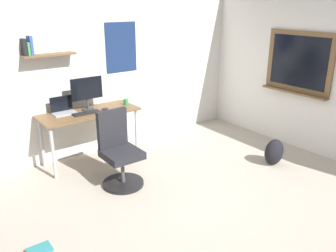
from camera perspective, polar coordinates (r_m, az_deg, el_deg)
The scene contains 10 objects.
ground_plane at distance 3.95m, azimuth 7.52°, elevation -14.40°, with size 5.20×5.20×0.00m, color #ADA393.
wall_back at distance 5.36m, azimuth -10.63°, elevation 9.74°, with size 5.00×0.30×2.60m.
desk at distance 5.01m, azimuth -12.78°, elevation 1.40°, with size 1.38×0.56×0.75m.
office_chair at distance 4.40m, azimuth -8.00°, elevation -4.55°, with size 0.52×0.52×0.95m.
laptop at distance 4.98m, azimuth -16.80°, elevation 2.62°, with size 0.31×0.21×0.23m.
monitor_primary at distance 5.01m, azimuth -13.16°, elevation 5.59°, with size 0.46×0.17×0.46m.
keyboard at distance 4.89m, azimuth -13.25°, elevation 2.09°, with size 0.37×0.13×0.02m, color black.
computer_mouse at distance 5.00m, azimuth -10.34°, elevation 2.77°, with size 0.10×0.06×0.03m, color #262628.
coffee_mug at distance 5.21m, azimuth -6.90°, elevation 3.96°, with size 0.08×0.08×0.09m, color #338C4C.
backpack at distance 5.17m, azimuth 17.00°, elevation -4.11°, with size 0.32×0.22×0.38m, color black.
Camera 1 is at (-2.34, -2.28, 2.21)m, focal length 37.17 mm.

